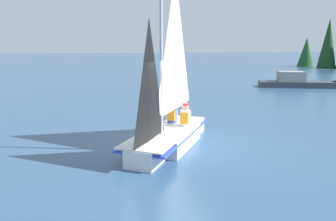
{
  "coord_description": "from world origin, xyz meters",
  "views": [
    {
      "loc": [
        9.05,
        -1.88,
        2.89
      ],
      "look_at": [
        0.0,
        0.0,
        1.06
      ],
      "focal_mm": 35.0,
      "sensor_mm": 36.0,
      "label": 1
    }
  ],
  "objects_px": {
    "sailboat_main": "(169,120)",
    "sailor_helm": "(185,120)",
    "sailor_crew": "(172,117)",
    "motorboat_distant": "(295,82)"
  },
  "relations": [
    {
      "from": "sailor_helm",
      "to": "sailor_crew",
      "type": "relative_size",
      "value": 1.0
    },
    {
      "from": "sailor_crew",
      "to": "sailor_helm",
      "type": "bearing_deg",
      "value": 62.91
    },
    {
      "from": "sailboat_main",
      "to": "sailor_helm",
      "type": "bearing_deg",
      "value": 156.18
    },
    {
      "from": "sailor_helm",
      "to": "sailor_crew",
      "type": "height_order",
      "value": "same"
    },
    {
      "from": "sailboat_main",
      "to": "sailor_crew",
      "type": "relative_size",
      "value": 4.42
    },
    {
      "from": "sailor_helm",
      "to": "motorboat_distant",
      "type": "xyz_separation_m",
      "value": [
        -11.41,
        11.04,
        -0.25
      ]
    },
    {
      "from": "sailboat_main",
      "to": "motorboat_distant",
      "type": "bearing_deg",
      "value": 167.1
    },
    {
      "from": "sailboat_main",
      "to": "sailor_helm",
      "type": "height_order",
      "value": "sailboat_main"
    },
    {
      "from": "sailboat_main",
      "to": "sailor_crew",
      "type": "height_order",
      "value": "sailboat_main"
    },
    {
      "from": "sailor_helm",
      "to": "motorboat_distant",
      "type": "relative_size",
      "value": 0.22
    }
  ]
}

